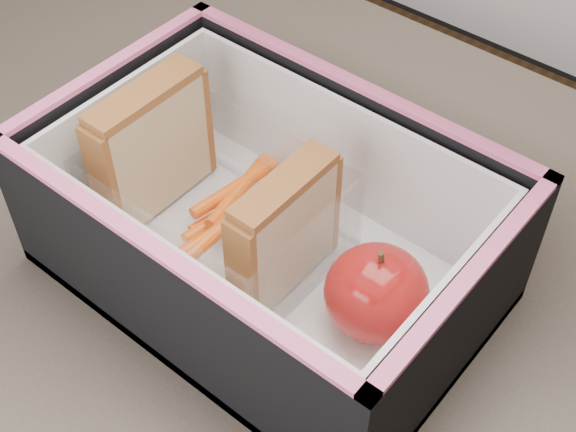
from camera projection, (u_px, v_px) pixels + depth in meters
The scene contains 8 objects.
kitchen_table at pixel (222, 376), 0.64m from camera, with size 1.20×0.80×0.75m.
lunch_bag at pixel (272, 211), 0.55m from camera, with size 0.31×0.31×0.29m.
plastic_tub at pixel (217, 204), 0.58m from camera, with size 0.17×0.12×0.07m, color white, non-canonical shape.
sandwich_left at pixel (152, 147), 0.59m from camera, with size 0.03×0.09×0.10m.
sandwich_right at pixel (285, 232), 0.54m from camera, with size 0.02×0.09×0.10m.
carrot_sticks at pixel (227, 211), 0.59m from camera, with size 0.05×0.14×0.03m.
paper_napkin at pixel (378, 323), 0.54m from camera, with size 0.08×0.08×0.01m, color white.
red_apple at pixel (376, 293), 0.52m from camera, with size 0.07×0.07×0.07m.
Camera 1 is at (0.26, -0.23, 1.22)m, focal length 50.00 mm.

